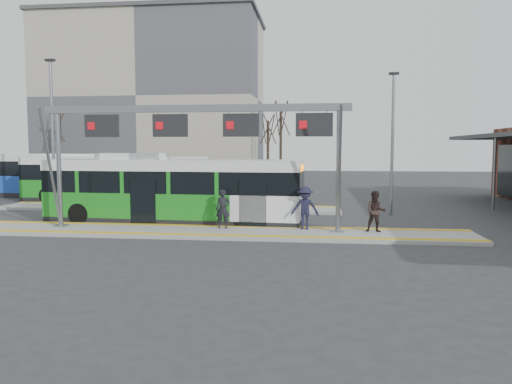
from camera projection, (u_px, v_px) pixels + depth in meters
ground at (205, 234)px, 20.79m from camera, size 120.00×120.00×0.00m
platform_main at (205, 232)px, 20.79m from camera, size 22.00×3.00×0.15m
platform_second at (168, 208)px, 29.18m from camera, size 20.00×3.00×0.15m
tactile_main at (205, 230)px, 20.78m from camera, size 22.00×2.65×0.02m
tactile_second at (174, 204)px, 30.31m from camera, size 20.00×0.35×0.02m
gantry at (197, 130)px, 20.71m from camera, size 13.00×1.68×5.20m
apartment_block at (154, 99)px, 57.27m from camera, size 24.50×12.50×18.40m
hero_bus at (173, 191)px, 23.50m from camera, size 12.21×3.27×3.32m
bg_bus_green at (115, 180)px, 33.06m from camera, size 12.05×2.79×3.00m
bg_bus_blue at (29, 175)px, 36.70m from camera, size 12.22×3.25×3.16m
passenger_a at (223, 209)px, 21.18m from camera, size 0.65×0.47×1.65m
passenger_b at (376, 212)px, 20.21m from camera, size 0.85×0.68×1.68m
passenger_c at (305, 208)px, 20.91m from camera, size 1.22×0.76×1.81m
tree_left at (268, 130)px, 49.21m from camera, size 1.40×1.40×7.12m
tree_mid at (281, 119)px, 50.61m from camera, size 1.40×1.40×8.64m
tree_far at (57, 127)px, 51.00m from camera, size 1.40×1.40×7.50m
lamp_west at (53, 133)px, 26.82m from camera, size 0.50×0.25×8.28m
lamp_east at (392, 140)px, 26.14m from camera, size 0.50×0.25×7.48m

